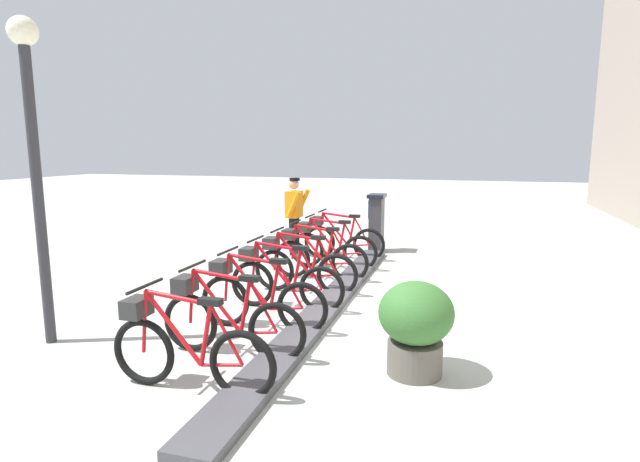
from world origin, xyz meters
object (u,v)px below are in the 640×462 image
Objects in this scene: bike_docked_3 at (301,266)px; bike_docked_7 at (184,348)px; payment_kiosk at (376,222)px; bike_docked_6 at (226,319)px; bike_docked_5 at (257,297)px; bike_docked_2 at (316,255)px; bike_docked_0 at (340,239)px; lamp_post at (32,134)px; bike_docked_4 at (281,280)px; worker_near_rack at (294,213)px; bike_docked_1 at (329,246)px; planter_bush at (416,323)px.

bike_docked_7 is (0.00, 3.43, 0.00)m from bike_docked_3.
payment_kiosk reaches higher than bike_docked_6.
bike_docked_5 is at bearing 90.00° from bike_docked_3.
bike_docked_2 and bike_docked_6 have the same top height.
bike_docked_0 and bike_docked_7 have the same top height.
bike_docked_4 is at bearing -138.44° from lamp_post.
bike_docked_6 is 0.47× the size of lamp_post.
bike_docked_4 and bike_docked_7 have the same top height.
bike_docked_7 is at bearing 99.71° from worker_near_rack.
bike_docked_3 is (0.00, 2.57, 0.00)m from bike_docked_0.
bike_docked_4 is (0.00, 3.43, 0.00)m from bike_docked_0.
payment_kiosk is 0.74× the size of bike_docked_6.
payment_kiosk is 2.76m from bike_docked_2.
worker_near_rack reaches higher than bike_docked_4.
bike_docked_1 is 0.86m from bike_docked_2.
bike_docked_5 is at bearing -90.00° from bike_docked_6.
payment_kiosk is 4.45m from bike_docked_4.
planter_bush is (-4.25, -0.37, -1.90)m from lamp_post.
bike_docked_3 is 0.47× the size of lamp_post.
worker_near_rack is (1.04, -4.39, 0.48)m from bike_docked_5.
bike_docked_1 and bike_docked_6 have the same top height.
worker_near_rack reaches higher than bike_docked_6.
bike_docked_7 is 3.05m from lamp_post.
payment_kiosk reaches higher than bike_docked_5.
bike_docked_4 is 1.71m from bike_docked_6.
bike_docked_4 reaches higher than planter_bush.
bike_docked_4 is at bearing -90.00° from bike_docked_6.
bike_docked_4 is at bearing 82.61° from payment_kiosk.
worker_near_rack is 5.81m from lamp_post.
planter_bush is (-2.05, 3.30, 0.11)m from bike_docked_2.
bike_docked_6 is (0.00, 1.71, 0.00)m from bike_docked_4.
payment_kiosk is at bearing -107.30° from bike_docked_1.
bike_docked_4 is 0.86m from bike_docked_5.
bike_docked_3 is at bearing 80.85° from payment_kiosk.
payment_kiosk reaches higher than bike_docked_1.
bike_docked_0 and bike_docked_1 have the same top height.
payment_kiosk is 3.60m from bike_docked_3.
worker_near_rack is (1.04, -6.11, 0.48)m from bike_docked_7.
planter_bush is at bearing -154.35° from bike_docked_7.
bike_docked_0 is 1.04× the size of worker_near_rack.
payment_kiosk is 6.15m from bike_docked_6.
planter_bush is at bearing 116.29° from bike_docked_1.
bike_docked_1 is at bearing -115.95° from lamp_post.
worker_near_rack is at bearing -101.90° from lamp_post.
bike_docked_1 is (0.00, 0.86, 0.00)m from bike_docked_0.
bike_docked_5 is 1.77× the size of planter_bush.
lamp_post is at bearing 41.56° from bike_docked_4.
payment_kiosk is at bearing -151.71° from worker_near_rack.
bike_docked_3 is at bearing 111.30° from worker_near_rack.
bike_docked_0 is 1.00× the size of bike_docked_1.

